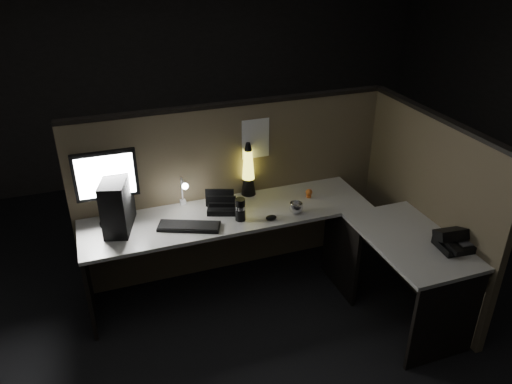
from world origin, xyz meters
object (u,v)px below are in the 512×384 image
object	(u,v)px
keyboard	(189,226)
pc_tower	(117,203)
desk_phone	(454,240)
lava_lamp	(248,173)
monitor	(106,181)

from	to	relation	value
keyboard	pc_tower	bearing A→B (deg)	-177.82
desk_phone	lava_lamp	bearing A→B (deg)	136.78
monitor	keyboard	distance (m)	0.69
keyboard	lava_lamp	size ratio (longest dim) A/B	1.00
pc_tower	desk_phone	distance (m)	2.44
pc_tower	lava_lamp	size ratio (longest dim) A/B	0.88
pc_tower	lava_lamp	distance (m)	1.10
pc_tower	keyboard	xyz separation A→B (m)	(0.49, -0.18, -0.19)
monitor	lava_lamp	xyz separation A→B (m)	(1.14, 0.10, -0.16)
monitor	lava_lamp	world-z (taller)	monitor
monitor	desk_phone	xyz separation A→B (m)	(2.24, -1.15, -0.30)
lava_lamp	desk_phone	world-z (taller)	lava_lamp
pc_tower	monitor	size ratio (longest dim) A/B	0.70
monitor	keyboard	xyz separation A→B (m)	(0.54, -0.27, -0.34)
lava_lamp	desk_phone	size ratio (longest dim) A/B	1.72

